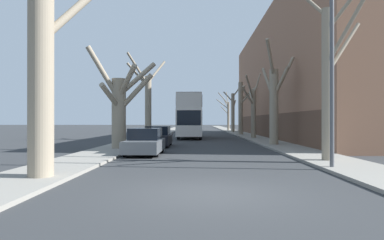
{
  "coord_description": "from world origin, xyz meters",
  "views": [
    {
      "loc": [
        -0.32,
        -8.67,
        1.84
      ],
      "look_at": [
        -0.9,
        23.07,
        1.92
      ],
      "focal_mm": 32.0,
      "sensor_mm": 36.0,
      "label": 1
    }
  ],
  "objects_px": {
    "street_tree_left_0": "(41,46)",
    "double_decker_bus": "(190,114)",
    "street_tree_right_4": "(233,111)",
    "street_tree_right_5": "(227,113)",
    "street_tree_left_1": "(120,105)",
    "parked_car_1": "(158,137)",
    "street_tree_right_3": "(242,106)",
    "street_tree_right_0": "(329,73)",
    "parked_car_0": "(145,142)",
    "street_tree_left_2": "(148,102)",
    "street_tree_right_1": "(274,100)",
    "street_tree_right_2": "(253,109)",
    "lamp_post": "(330,31)"
  },
  "relations": [
    {
      "from": "street_tree_left_0",
      "to": "double_decker_bus",
      "type": "bearing_deg",
      "value": 81.44
    },
    {
      "from": "street_tree_right_4",
      "to": "street_tree_right_5",
      "type": "height_order",
      "value": "street_tree_right_5"
    },
    {
      "from": "street_tree_left_1",
      "to": "parked_car_1",
      "type": "bearing_deg",
      "value": 57.56
    },
    {
      "from": "street_tree_right_3",
      "to": "double_decker_bus",
      "type": "xyz_separation_m",
      "value": [
        -6.45,
        -7.1,
        -1.13
      ]
    },
    {
      "from": "street_tree_right_0",
      "to": "street_tree_left_1",
      "type": "bearing_deg",
      "value": 149.11
    },
    {
      "from": "street_tree_right_5",
      "to": "double_decker_bus",
      "type": "height_order",
      "value": "street_tree_right_5"
    },
    {
      "from": "double_decker_bus",
      "to": "parked_car_0",
      "type": "bearing_deg",
      "value": -96.38
    },
    {
      "from": "street_tree_right_5",
      "to": "parked_car_1",
      "type": "height_order",
      "value": "street_tree_right_5"
    },
    {
      "from": "street_tree_right_5",
      "to": "street_tree_right_3",
      "type": "bearing_deg",
      "value": -89.6
    },
    {
      "from": "street_tree_left_2",
      "to": "street_tree_right_1",
      "type": "xyz_separation_m",
      "value": [
        10.53,
        -7.75,
        -0.3
      ]
    },
    {
      "from": "street_tree_left_0",
      "to": "street_tree_right_4",
      "type": "relative_size",
      "value": 1.19
    },
    {
      "from": "street_tree_right_3",
      "to": "street_tree_right_5",
      "type": "bearing_deg",
      "value": 90.4
    },
    {
      "from": "street_tree_right_1",
      "to": "double_decker_bus",
      "type": "height_order",
      "value": "street_tree_right_1"
    },
    {
      "from": "street_tree_left_2",
      "to": "parked_car_1",
      "type": "distance_m",
      "value": 9.21
    },
    {
      "from": "parked_car_0",
      "to": "street_tree_left_2",
      "type": "bearing_deg",
      "value": 97.95
    },
    {
      "from": "double_decker_bus",
      "to": "street_tree_right_2",
      "type": "bearing_deg",
      "value": -13.71
    },
    {
      "from": "street_tree_right_1",
      "to": "street_tree_right_4",
      "type": "relative_size",
      "value": 1.02
    },
    {
      "from": "street_tree_left_2",
      "to": "street_tree_right_0",
      "type": "bearing_deg",
      "value": -59.45
    },
    {
      "from": "double_decker_bus",
      "to": "lamp_post",
      "type": "bearing_deg",
      "value": -76.41
    },
    {
      "from": "street_tree_right_4",
      "to": "parked_car_0",
      "type": "relative_size",
      "value": 1.71
    },
    {
      "from": "street_tree_left_1",
      "to": "street_tree_right_5",
      "type": "height_order",
      "value": "street_tree_right_5"
    },
    {
      "from": "street_tree_right_4",
      "to": "lamp_post",
      "type": "xyz_separation_m",
      "value": [
        -0.54,
        -41.1,
        1.82
      ]
    },
    {
      "from": "street_tree_right_1",
      "to": "parked_car_1",
      "type": "distance_m",
      "value": 8.96
    },
    {
      "from": "street_tree_left_2",
      "to": "parked_car_0",
      "type": "xyz_separation_m",
      "value": [
        2.01,
        -14.38,
        -3.0
      ]
    },
    {
      "from": "street_tree_right_0",
      "to": "parked_car_1",
      "type": "bearing_deg",
      "value": 132.15
    },
    {
      "from": "street_tree_right_0",
      "to": "double_decker_bus",
      "type": "height_order",
      "value": "street_tree_right_0"
    },
    {
      "from": "street_tree_left_1",
      "to": "street_tree_right_2",
      "type": "xyz_separation_m",
      "value": [
        10.57,
        13.92,
        0.24
      ]
    },
    {
      "from": "street_tree_right_0",
      "to": "street_tree_left_0",
      "type": "bearing_deg",
      "value": -156.68
    },
    {
      "from": "parked_car_0",
      "to": "parked_car_1",
      "type": "relative_size",
      "value": 1.03
    },
    {
      "from": "street_tree_right_1",
      "to": "street_tree_right_5",
      "type": "height_order",
      "value": "street_tree_right_1"
    },
    {
      "from": "street_tree_right_3",
      "to": "street_tree_right_4",
      "type": "distance_m",
      "value": 10.0
    },
    {
      "from": "street_tree_right_2",
      "to": "double_decker_bus",
      "type": "bearing_deg",
      "value": 166.29
    },
    {
      "from": "street_tree_left_0",
      "to": "street_tree_right_5",
      "type": "distance_m",
      "value": 54.31
    },
    {
      "from": "street_tree_left_1",
      "to": "street_tree_right_0",
      "type": "height_order",
      "value": "street_tree_right_0"
    },
    {
      "from": "street_tree_right_0",
      "to": "parked_car_1",
      "type": "height_order",
      "value": "street_tree_right_0"
    },
    {
      "from": "street_tree_right_2",
      "to": "street_tree_right_1",
      "type": "bearing_deg",
      "value": -90.25
    },
    {
      "from": "street_tree_right_1",
      "to": "street_tree_right_3",
      "type": "distance_m",
      "value": 18.72
    },
    {
      "from": "double_decker_bus",
      "to": "street_tree_left_2",
      "type": "bearing_deg",
      "value": -136.34
    },
    {
      "from": "street_tree_left_0",
      "to": "street_tree_right_2",
      "type": "height_order",
      "value": "street_tree_left_0"
    },
    {
      "from": "street_tree_left_2",
      "to": "street_tree_right_5",
      "type": "bearing_deg",
      "value": 71.38
    },
    {
      "from": "street_tree_right_1",
      "to": "parked_car_1",
      "type": "xyz_separation_m",
      "value": [
        -8.52,
        -0.73,
        -2.68
      ]
    },
    {
      "from": "parked_car_1",
      "to": "lamp_post",
      "type": "xyz_separation_m",
      "value": [
        7.84,
        -11.66,
        4.52
      ]
    },
    {
      "from": "street_tree_left_1",
      "to": "street_tree_right_2",
      "type": "relative_size",
      "value": 0.92
    },
    {
      "from": "street_tree_right_4",
      "to": "parked_car_1",
      "type": "xyz_separation_m",
      "value": [
        -8.38,
        -29.44,
        -2.7
      ]
    },
    {
      "from": "street_tree_right_3",
      "to": "street_tree_right_4",
      "type": "bearing_deg",
      "value": 90.65
    },
    {
      "from": "street_tree_right_1",
      "to": "parked_car_0",
      "type": "relative_size",
      "value": 1.75
    },
    {
      "from": "street_tree_right_2",
      "to": "street_tree_right_4",
      "type": "bearing_deg",
      "value": 90.56
    },
    {
      "from": "parked_car_0",
      "to": "street_tree_right_4",
      "type": "bearing_deg",
      "value": 76.66
    },
    {
      "from": "street_tree_left_2",
      "to": "double_decker_bus",
      "type": "bearing_deg",
      "value": 43.66
    },
    {
      "from": "street_tree_left_0",
      "to": "street_tree_right_3",
      "type": "relative_size",
      "value": 1.28
    }
  ]
}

